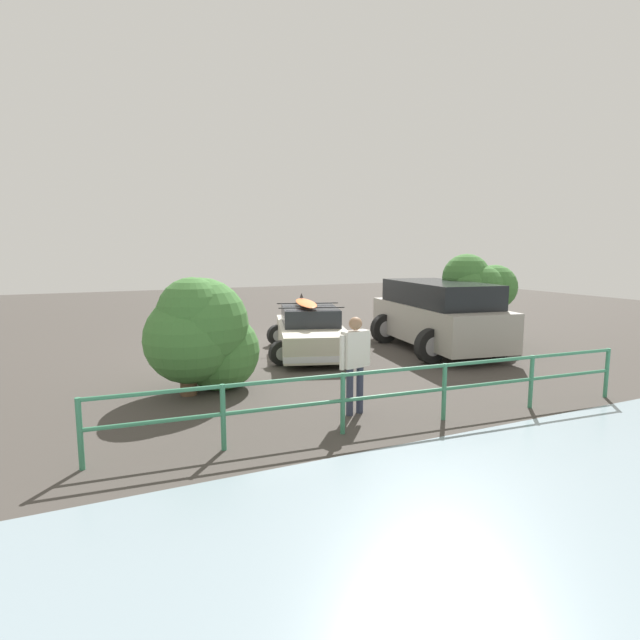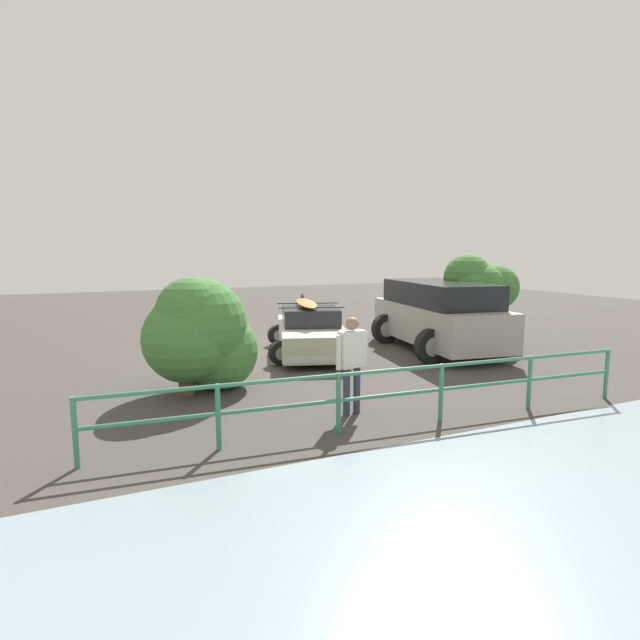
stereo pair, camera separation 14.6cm
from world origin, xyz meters
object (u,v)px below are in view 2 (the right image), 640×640
at_px(sedan_car, 310,331).
at_px(suv_car, 438,315).
at_px(bush_near_right, 480,287).
at_px(bush_near_left, 200,333).
at_px(person_bystander, 352,356).

distance_m(sedan_car, suv_car, 3.42).
bearing_deg(bush_near_right, bush_near_left, 10.92).
distance_m(sedan_car, bush_near_right, 4.93).
bearing_deg(suv_car, bush_near_left, 12.15).
bearing_deg(suv_car, sedan_car, -16.78).
height_order(sedan_car, suv_car, suv_car).
bearing_deg(person_bystander, sedan_car, -104.89).
relative_size(suv_car, bush_near_right, 1.90).
bearing_deg(sedan_car, suv_car, 163.22).
distance_m(sedan_car, person_bystander, 4.87).
bearing_deg(bush_near_right, suv_car, 5.44).
bearing_deg(sedan_car, bush_near_left, 36.35).
relative_size(suv_car, bush_near_left, 2.19).
relative_size(bush_near_left, bush_near_right, 0.87).
bearing_deg(bush_near_right, sedan_car, -10.09).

